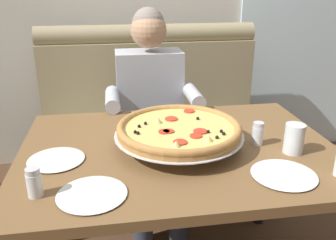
{
  "coord_description": "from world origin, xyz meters",
  "views": [
    {
      "loc": [
        -0.26,
        -1.35,
        1.42
      ],
      "look_at": [
        -0.04,
        0.02,
        0.87
      ],
      "focal_mm": 38.31,
      "sensor_mm": 36.0,
      "label": 1
    }
  ],
  "objects_px": {
    "diner_main": "(152,106)",
    "shaker_parmesan": "(34,184)",
    "dining_table": "(179,164)",
    "plate_near_right": "(92,193)",
    "shaker_pepper_flakes": "(258,135)",
    "booth_bench": "(153,135)",
    "drinking_glass": "(294,140)",
    "patio_chair": "(272,71)",
    "plate_far_side": "(56,158)",
    "pizza": "(180,130)",
    "plate_near_left": "(284,173)"
  },
  "relations": [
    {
      "from": "pizza",
      "to": "plate_near_right",
      "type": "xyz_separation_m",
      "value": [
        -0.35,
        -0.31,
        -0.07
      ]
    },
    {
      "from": "booth_bench",
      "to": "drinking_glass",
      "type": "height_order",
      "value": "booth_bench"
    },
    {
      "from": "dining_table",
      "to": "plate_near_left",
      "type": "relative_size",
      "value": 5.6
    },
    {
      "from": "plate_near_left",
      "to": "plate_far_side",
      "type": "xyz_separation_m",
      "value": [
        -0.82,
        0.25,
        0.0
      ]
    },
    {
      "from": "patio_chair",
      "to": "drinking_glass",
      "type": "bearing_deg",
      "value": -112.76
    },
    {
      "from": "diner_main",
      "to": "pizza",
      "type": "height_order",
      "value": "diner_main"
    },
    {
      "from": "diner_main",
      "to": "shaker_parmesan",
      "type": "height_order",
      "value": "diner_main"
    },
    {
      "from": "dining_table",
      "to": "diner_main",
      "type": "distance_m",
      "value": 0.68
    },
    {
      "from": "pizza",
      "to": "shaker_pepper_flakes",
      "type": "bearing_deg",
      "value": -4.66
    },
    {
      "from": "diner_main",
      "to": "plate_near_left",
      "type": "distance_m",
      "value": 1.05
    },
    {
      "from": "dining_table",
      "to": "patio_chair",
      "type": "bearing_deg",
      "value": 56.81
    },
    {
      "from": "drinking_glass",
      "to": "dining_table",
      "type": "bearing_deg",
      "value": 164.41
    },
    {
      "from": "diner_main",
      "to": "dining_table",
      "type": "bearing_deg",
      "value": -86.79
    },
    {
      "from": "diner_main",
      "to": "patio_chair",
      "type": "height_order",
      "value": "diner_main"
    },
    {
      "from": "drinking_glass",
      "to": "patio_chair",
      "type": "xyz_separation_m",
      "value": [
        0.95,
        2.26,
        -0.29
      ]
    },
    {
      "from": "shaker_pepper_flakes",
      "to": "plate_near_right",
      "type": "height_order",
      "value": "shaker_pepper_flakes"
    },
    {
      "from": "shaker_parmesan",
      "to": "plate_near_right",
      "type": "xyz_separation_m",
      "value": [
        0.18,
        -0.03,
        -0.03
      ]
    },
    {
      "from": "plate_far_side",
      "to": "patio_chair",
      "type": "height_order",
      "value": "patio_chair"
    },
    {
      "from": "booth_bench",
      "to": "diner_main",
      "type": "bearing_deg",
      "value": -98.16
    },
    {
      "from": "diner_main",
      "to": "drinking_glass",
      "type": "relative_size",
      "value": 10.42
    },
    {
      "from": "booth_bench",
      "to": "drinking_glass",
      "type": "bearing_deg",
      "value": -67.27
    },
    {
      "from": "plate_far_side",
      "to": "plate_near_right",
      "type": "bearing_deg",
      "value": -61.24
    },
    {
      "from": "plate_near_right",
      "to": "pizza",
      "type": "bearing_deg",
      "value": 41.85
    },
    {
      "from": "shaker_parmesan",
      "to": "shaker_pepper_flakes",
      "type": "height_order",
      "value": "same"
    },
    {
      "from": "dining_table",
      "to": "shaker_parmesan",
      "type": "distance_m",
      "value": 0.62
    },
    {
      "from": "diner_main",
      "to": "plate_near_right",
      "type": "xyz_separation_m",
      "value": [
        -0.31,
        -1.0,
        0.06
      ]
    },
    {
      "from": "booth_bench",
      "to": "dining_table",
      "type": "relative_size",
      "value": 1.16
    },
    {
      "from": "booth_bench",
      "to": "pizza",
      "type": "height_order",
      "value": "booth_bench"
    },
    {
      "from": "pizza",
      "to": "plate_near_left",
      "type": "xyz_separation_m",
      "value": [
        0.33,
        -0.29,
        -0.07
      ]
    },
    {
      "from": "dining_table",
      "to": "plate_near_right",
      "type": "relative_size",
      "value": 5.71
    },
    {
      "from": "pizza",
      "to": "drinking_glass",
      "type": "bearing_deg",
      "value": -15.2
    },
    {
      "from": "pizza",
      "to": "plate_near_left",
      "type": "distance_m",
      "value": 0.44
    },
    {
      "from": "plate_near_right",
      "to": "drinking_glass",
      "type": "distance_m",
      "value": 0.82
    },
    {
      "from": "diner_main",
      "to": "shaker_parmesan",
      "type": "bearing_deg",
      "value": -116.83
    },
    {
      "from": "shaker_parmesan",
      "to": "plate_near_left",
      "type": "xyz_separation_m",
      "value": [
        0.86,
        -0.01,
        -0.03
      ]
    },
    {
      "from": "shaker_parmesan",
      "to": "patio_chair",
      "type": "xyz_separation_m",
      "value": [
        1.93,
        2.43,
        -0.28
      ]
    },
    {
      "from": "shaker_parmesan",
      "to": "drinking_glass",
      "type": "bearing_deg",
      "value": 9.6
    },
    {
      "from": "diner_main",
      "to": "plate_near_right",
      "type": "relative_size",
      "value": 5.5
    },
    {
      "from": "drinking_glass",
      "to": "patio_chair",
      "type": "height_order",
      "value": "drinking_glass"
    },
    {
      "from": "plate_far_side",
      "to": "shaker_pepper_flakes",
      "type": "bearing_deg",
      "value": 1.26
    },
    {
      "from": "shaker_pepper_flakes",
      "to": "plate_far_side",
      "type": "height_order",
      "value": "shaker_pepper_flakes"
    },
    {
      "from": "plate_far_side",
      "to": "drinking_glass",
      "type": "distance_m",
      "value": 0.95
    },
    {
      "from": "shaker_pepper_flakes",
      "to": "plate_near_left",
      "type": "relative_size",
      "value": 0.43
    },
    {
      "from": "diner_main",
      "to": "shaker_parmesan",
      "type": "relative_size",
      "value": 12.61
    },
    {
      "from": "shaker_parmesan",
      "to": "pizza",
      "type": "bearing_deg",
      "value": 28.34
    },
    {
      "from": "shaker_pepper_flakes",
      "to": "plate_near_right",
      "type": "relative_size",
      "value": 0.44
    },
    {
      "from": "plate_near_right",
      "to": "plate_far_side",
      "type": "bearing_deg",
      "value": 118.76
    },
    {
      "from": "drinking_glass",
      "to": "pizza",
      "type": "bearing_deg",
      "value": 164.8
    },
    {
      "from": "dining_table",
      "to": "plate_near_right",
      "type": "bearing_deg",
      "value": -137.6
    },
    {
      "from": "plate_near_right",
      "to": "patio_chair",
      "type": "relative_size",
      "value": 0.27
    }
  ]
}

